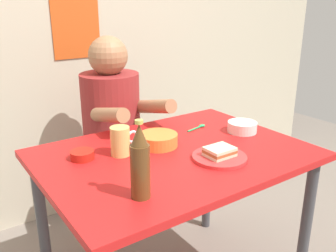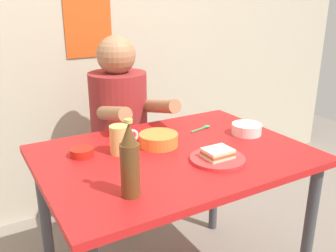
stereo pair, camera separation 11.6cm
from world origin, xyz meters
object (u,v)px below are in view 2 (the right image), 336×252
object	(u,v)px
dining_table	(174,172)
person_seated	(119,109)
rice_bowl_white	(247,128)
sandwich	(218,153)
beer_mug	(120,140)
stool	(122,176)
beer_bottle	(130,162)
plate_orange	(217,159)

from	to	relation	value
dining_table	person_seated	world-z (taller)	person_seated
dining_table	person_seated	size ratio (longest dim) A/B	1.53
dining_table	rice_bowl_white	size ratio (longest dim) A/B	7.86
sandwich	beer_mug	size ratio (longest dim) A/B	0.87
person_seated	rice_bowl_white	world-z (taller)	person_seated
stool	beer_mug	bearing A→B (deg)	-112.22
person_seated	beer_mug	xyz separation A→B (m)	(-0.22, -0.52, 0.03)
stool	rice_bowl_white	world-z (taller)	rice_bowl_white
beer_mug	rice_bowl_white	world-z (taller)	beer_mug
stool	rice_bowl_white	distance (m)	0.84
stool	beer_bottle	world-z (taller)	beer_bottle
dining_table	sandwich	xyz separation A→B (m)	(0.10, -0.16, 0.13)
person_seated	beer_mug	size ratio (longest dim) A/B	5.71
sandwich	beer_bottle	bearing A→B (deg)	-169.34
dining_table	beer_bottle	size ratio (longest dim) A/B	4.20
rice_bowl_white	stool	bearing A→B (deg)	122.46
sandwich	beer_mug	world-z (taller)	beer_mug
plate_orange	sandwich	size ratio (longest dim) A/B	2.00
stool	sandwich	xyz separation A→B (m)	(0.09, -0.79, 0.42)
plate_orange	beer_mug	distance (m)	0.40
plate_orange	rice_bowl_white	bearing A→B (deg)	29.81
rice_bowl_white	beer_bottle	bearing A→B (deg)	-160.60
person_seated	beer_bottle	size ratio (longest dim) A/B	2.75
stool	person_seated	bearing A→B (deg)	-90.00
stool	sandwich	size ratio (longest dim) A/B	4.09
stool	person_seated	world-z (taller)	person_seated
stool	sandwich	distance (m)	0.90
dining_table	person_seated	bearing A→B (deg)	88.40
stool	beer_bottle	distance (m)	1.06
stool	person_seated	distance (m)	0.42
sandwich	rice_bowl_white	size ratio (longest dim) A/B	0.79
plate_orange	sandwich	bearing A→B (deg)	0.00
plate_orange	beer_bottle	xyz separation A→B (m)	(-0.41, -0.08, 0.11)
beer_mug	person_seated	bearing A→B (deg)	67.35
stool	rice_bowl_white	bearing A→B (deg)	-57.54
dining_table	person_seated	distance (m)	0.63
stool	plate_orange	bearing A→B (deg)	-83.77
person_seated	beer_bottle	world-z (taller)	person_seated
sandwich	beer_bottle	xyz separation A→B (m)	(-0.41, -0.08, 0.09)
plate_orange	stool	bearing A→B (deg)	96.23
person_seated	plate_orange	size ratio (longest dim) A/B	3.27
plate_orange	beer_bottle	world-z (taller)	beer_bottle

